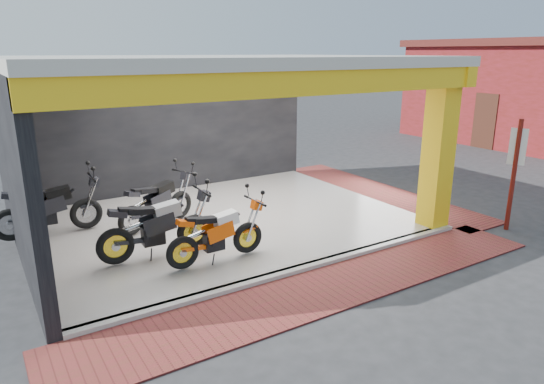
# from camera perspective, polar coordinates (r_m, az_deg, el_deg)

# --- Properties ---
(ground) EXTENTS (80.00, 80.00, 0.00)m
(ground) POSITION_cam_1_polar(r_m,az_deg,el_deg) (9.57, -0.15, -7.10)
(ground) COLOR #2D2D30
(ground) RESTS_ON ground
(showroom_floor) EXTENTS (8.00, 6.00, 0.10)m
(showroom_floor) POSITION_cam_1_polar(r_m,az_deg,el_deg) (11.18, -5.61, -3.40)
(showroom_floor) COLOR silver
(showroom_floor) RESTS_ON ground
(showroom_ceiling) EXTENTS (8.40, 6.40, 0.20)m
(showroom_ceiling) POSITION_cam_1_polar(r_m,az_deg,el_deg) (10.54, -6.15, 15.09)
(showroom_ceiling) COLOR beige
(showroom_ceiling) RESTS_ON corner_column
(back_wall) EXTENTS (8.20, 0.20, 3.50)m
(back_wall) POSITION_cam_1_polar(r_m,az_deg,el_deg) (13.55, -11.77, 7.20)
(back_wall) COLOR black
(back_wall) RESTS_ON ground
(left_wall) EXTENTS (0.20, 6.20, 3.50)m
(left_wall) POSITION_cam_1_polar(r_m,az_deg,el_deg) (9.69, -28.11, 2.14)
(left_wall) COLOR black
(left_wall) RESTS_ON ground
(corner_column) EXTENTS (0.50, 0.50, 3.50)m
(corner_column) POSITION_cam_1_polar(r_m,az_deg,el_deg) (10.95, 18.98, 4.59)
(corner_column) COLOR yellow
(corner_column) RESTS_ON ground
(header_beam_front) EXTENTS (8.40, 0.30, 0.40)m
(header_beam_front) POSITION_cam_1_polar(r_m,az_deg,el_deg) (7.98, 3.74, 12.68)
(header_beam_front) COLOR yellow
(header_beam_front) RESTS_ON corner_column
(header_beam_right) EXTENTS (0.30, 6.40, 0.40)m
(header_beam_right) POSITION_cam_1_polar(r_m,az_deg,el_deg) (12.83, 10.61, 13.75)
(header_beam_right) COLOR yellow
(header_beam_right) RESTS_ON corner_column
(floor_kerb) EXTENTS (8.00, 0.20, 0.10)m
(floor_kerb) POSITION_cam_1_polar(r_m,az_deg,el_deg) (8.78, 3.42, -9.01)
(floor_kerb) COLOR silver
(floor_kerb) RESTS_ON ground
(paver_front) EXTENTS (9.00, 1.40, 0.03)m
(paver_front) POSITION_cam_1_polar(r_m,az_deg,el_deg) (8.24, 6.63, -11.14)
(paver_front) COLOR maroon
(paver_front) RESTS_ON ground
(paver_right) EXTENTS (1.40, 7.00, 0.03)m
(paver_right) POSITION_cam_1_polar(r_m,az_deg,el_deg) (13.90, 12.35, 0.05)
(paver_right) COLOR maroon
(paver_right) RESTS_ON ground
(signpost) EXTENTS (0.16, 0.32, 2.44)m
(signpost) POSITION_cam_1_polar(r_m,az_deg,el_deg) (11.59, 26.61, 2.27)
(signpost) COLOR maroon
(signpost) RESTS_ON ground
(moto_hero) EXTENTS (2.03, 0.78, 1.23)m
(moto_hero) POSITION_cam_1_polar(r_m,az_deg,el_deg) (9.05, -2.92, -3.66)
(moto_hero) COLOR #FF580A
(moto_hero) RESTS_ON showroom_floor
(moto_row_a) EXTENTS (2.31, 0.94, 1.39)m
(moto_row_a) POSITION_cam_1_polar(r_m,az_deg,el_deg) (9.33, -9.26, -2.72)
(moto_row_a) COLOR black
(moto_row_a) RESTS_ON showroom_floor
(moto_row_b) EXTENTS (2.24, 1.48, 1.28)m
(moto_row_b) POSITION_cam_1_polar(r_m,az_deg,el_deg) (11.14, -10.81, 0.04)
(moto_row_b) COLOR black
(moto_row_b) RESTS_ON showroom_floor
(moto_row_d) EXTENTS (2.28, 0.94, 1.37)m
(moto_row_d) POSITION_cam_1_polar(r_m,az_deg,el_deg) (11.00, -21.17, -0.76)
(moto_row_d) COLOR black
(moto_row_d) RESTS_ON showroom_floor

